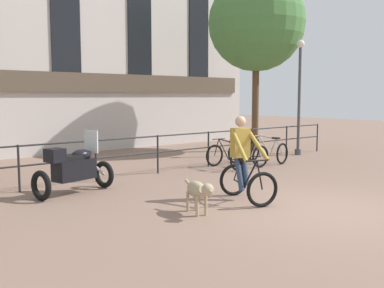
{
  "coord_description": "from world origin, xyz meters",
  "views": [
    {
      "loc": [
        -7.16,
        -4.62,
        2.11
      ],
      "look_at": [
        -0.77,
        2.86,
        1.05
      ],
      "focal_mm": 42.0,
      "sensor_mm": 36.0,
      "label": 1
    }
  ],
  "objects_px": {
    "parked_bicycle_near_lamp": "(226,156)",
    "parked_bicycle_mid_right": "(268,151)",
    "cyclist_with_bike": "(244,163)",
    "street_lamp": "(299,91)",
    "parked_motorcycle": "(74,168)",
    "dog": "(199,191)",
    "parked_bicycle_mid_left": "(248,154)"
  },
  "relations": [
    {
      "from": "parked_bicycle_near_lamp",
      "to": "parked_bicycle_mid_right",
      "type": "height_order",
      "value": "same"
    },
    {
      "from": "cyclist_with_bike",
      "to": "street_lamp",
      "type": "distance_m",
      "value": 7.68
    },
    {
      "from": "parked_motorcycle",
      "to": "parked_bicycle_near_lamp",
      "type": "relative_size",
      "value": 1.63
    },
    {
      "from": "dog",
      "to": "street_lamp",
      "type": "height_order",
      "value": "street_lamp"
    },
    {
      "from": "parked_bicycle_near_lamp",
      "to": "parked_bicycle_mid_right",
      "type": "xyz_separation_m",
      "value": [
        1.84,
        0.0,
        0.0
      ]
    },
    {
      "from": "parked_motorcycle",
      "to": "parked_bicycle_mid_right",
      "type": "distance_m",
      "value": 6.74
    },
    {
      "from": "dog",
      "to": "parked_bicycle_mid_right",
      "type": "distance_m",
      "value": 6.67
    },
    {
      "from": "parked_bicycle_near_lamp",
      "to": "cyclist_with_bike",
      "type": "bearing_deg",
      "value": 53.13
    },
    {
      "from": "parked_bicycle_near_lamp",
      "to": "parked_motorcycle",
      "type": "bearing_deg",
      "value": 6.03
    },
    {
      "from": "dog",
      "to": "parked_bicycle_mid_right",
      "type": "bearing_deg",
      "value": 44.81
    },
    {
      "from": "cyclist_with_bike",
      "to": "parked_bicycle_near_lamp",
      "type": "bearing_deg",
      "value": 67.24
    },
    {
      "from": "cyclist_with_bike",
      "to": "parked_motorcycle",
      "type": "relative_size",
      "value": 0.92
    },
    {
      "from": "parked_bicycle_mid_left",
      "to": "street_lamp",
      "type": "xyz_separation_m",
      "value": [
        3.22,
        0.52,
        1.93
      ]
    },
    {
      "from": "parked_motorcycle",
      "to": "parked_bicycle_mid_left",
      "type": "xyz_separation_m",
      "value": [
        5.82,
        0.27,
        -0.2
      ]
    },
    {
      "from": "street_lamp",
      "to": "parked_bicycle_mid_left",
      "type": "bearing_deg",
      "value": -170.77
    },
    {
      "from": "parked_bicycle_near_lamp",
      "to": "street_lamp",
      "type": "xyz_separation_m",
      "value": [
        4.14,
        0.52,
        1.93
      ]
    },
    {
      "from": "dog",
      "to": "parked_bicycle_mid_left",
      "type": "bearing_deg",
      "value": 49.22
    },
    {
      "from": "parked_bicycle_mid_left",
      "to": "street_lamp",
      "type": "height_order",
      "value": "street_lamp"
    },
    {
      "from": "parked_bicycle_near_lamp",
      "to": "street_lamp",
      "type": "distance_m",
      "value": 4.59
    },
    {
      "from": "parked_bicycle_mid_left",
      "to": "street_lamp",
      "type": "bearing_deg",
      "value": -167.49
    },
    {
      "from": "cyclist_with_bike",
      "to": "parked_bicycle_mid_right",
      "type": "relative_size",
      "value": 1.42
    },
    {
      "from": "cyclist_with_bike",
      "to": "dog",
      "type": "relative_size",
      "value": 1.62
    },
    {
      "from": "parked_motorcycle",
      "to": "parked_bicycle_near_lamp",
      "type": "xyz_separation_m",
      "value": [
        4.9,
        0.27,
        -0.2
      ]
    },
    {
      "from": "cyclist_with_bike",
      "to": "dog",
      "type": "xyz_separation_m",
      "value": [
        -1.46,
        -0.27,
        -0.33
      ]
    },
    {
      "from": "cyclist_with_bike",
      "to": "parked_motorcycle",
      "type": "height_order",
      "value": "cyclist_with_bike"
    },
    {
      "from": "parked_bicycle_near_lamp",
      "to": "street_lamp",
      "type": "bearing_deg",
      "value": -169.97
    },
    {
      "from": "parked_bicycle_mid_right",
      "to": "street_lamp",
      "type": "height_order",
      "value": "street_lamp"
    },
    {
      "from": "dog",
      "to": "parked_bicycle_mid_left",
      "type": "distance_m",
      "value": 5.89
    },
    {
      "from": "parked_motorcycle",
      "to": "parked_bicycle_mid_left",
      "type": "height_order",
      "value": "parked_motorcycle"
    },
    {
      "from": "parked_bicycle_mid_right",
      "to": "street_lamp",
      "type": "distance_m",
      "value": 3.04
    },
    {
      "from": "parked_bicycle_mid_right",
      "to": "dog",
      "type": "bearing_deg",
      "value": 20.69
    },
    {
      "from": "parked_bicycle_near_lamp",
      "to": "parked_bicycle_mid_right",
      "type": "relative_size",
      "value": 0.95
    }
  ]
}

